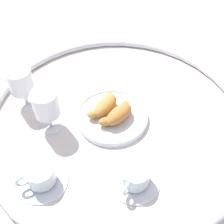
{
  "coord_description": "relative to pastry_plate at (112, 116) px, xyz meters",
  "views": [
    {
      "loc": [
        -0.3,
        -0.52,
        0.71
      ],
      "look_at": [
        -0.01,
        0.01,
        0.03
      ],
      "focal_mm": 47.33,
      "sensor_mm": 36.0,
      "label": 1
    }
  ],
  "objects": [
    {
      "name": "juice_glass_left",
      "position": [
        -0.21,
        0.19,
        0.08
      ],
      "size": [
        0.08,
        0.08,
        0.14
      ],
      "color": "white",
      "rests_on": "ground_plane"
    },
    {
      "name": "croissant_small",
      "position": [
        -0.01,
        0.03,
        0.03
      ],
      "size": [
        0.12,
        0.1,
        0.04
      ],
      "color": "#CC893D",
      "rests_on": "pastry_plate"
    },
    {
      "name": "pastry_plate",
      "position": [
        0.0,
        0.0,
        0.0
      ],
      "size": [
        0.23,
        0.23,
        0.02
      ],
      "color": "silver",
      "rests_on": "ground_plane"
    },
    {
      "name": "croissant_large",
      "position": [
        0.01,
        -0.02,
        0.03
      ],
      "size": [
        0.13,
        0.09,
        0.04
      ],
      "color": "#BC7A38",
      "rests_on": "pastry_plate"
    },
    {
      "name": "table_chrome_rim",
      "position": [
        0.01,
        -0.01,
        0.0
      ],
      "size": [
        0.82,
        0.82,
        0.02
      ],
      "primitive_type": "torus",
      "color": "silver",
      "rests_on": "ground_plane"
    },
    {
      "name": "ground_plane",
      "position": [
        0.01,
        -0.01,
        -0.01
      ],
      "size": [
        2.2,
        2.2,
        0.0
      ],
      "primitive_type": "plane",
      "color": "silver"
    },
    {
      "name": "coffee_cup_far",
      "position": [
        -0.06,
        -0.22,
        0.02
      ],
      "size": [
        0.14,
        0.14,
        0.06
      ],
      "color": "silver",
      "rests_on": "ground_plane"
    },
    {
      "name": "coffee_cup_near",
      "position": [
        -0.27,
        -0.1,
        0.02
      ],
      "size": [
        0.14,
        0.14,
        0.06
      ],
      "color": "silver",
      "rests_on": "ground_plane"
    },
    {
      "name": "juice_glass_right",
      "position": [
        -0.18,
        0.06,
        0.08
      ],
      "size": [
        0.08,
        0.08,
        0.14
      ],
      "color": "white",
      "rests_on": "ground_plane"
    }
  ]
}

